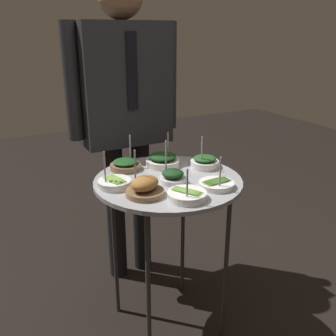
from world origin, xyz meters
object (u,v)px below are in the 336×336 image
bowl_asparagus_center (187,195)px  waiter_figure (124,99)px  bowl_spinach_front_left (125,165)px  bowl_spinach_front_right (172,177)px  bowl_spinach_mid_right (205,162)px  bowl_spinach_back_right (163,160)px  bowl_roast_mid_left (145,187)px  bowl_asparagus_far_rim (216,184)px  serving_cart (168,192)px  bowl_asparagus_back_left (114,183)px

bowl_asparagus_center → waiter_figure: size_ratio=0.09×
bowl_spinach_front_left → bowl_spinach_front_right: bowl_spinach_front_right is taller
bowl_spinach_mid_right → bowl_spinach_back_right: bearing=145.2°
bowl_spinach_front_left → bowl_spinach_front_right: 0.26m
bowl_spinach_mid_right → bowl_spinach_front_right: bearing=-157.4°
bowl_roast_mid_left → bowl_asparagus_center: bearing=-40.3°
bowl_asparagus_far_rim → bowl_spinach_mid_right: 0.24m
bowl_asparagus_center → bowl_spinach_mid_right: size_ratio=0.96×
serving_cart → bowl_spinach_front_right: bearing=-93.3°
bowl_asparagus_back_left → bowl_roast_mid_left: bearing=-61.4°
bowl_spinach_front_right → bowl_roast_mid_left: (-0.16, -0.06, 0.01)m
bowl_asparagus_back_left → bowl_spinach_front_left: 0.20m
serving_cart → bowl_roast_mid_left: size_ratio=4.35×
bowl_spinach_back_right → bowl_spinach_front_left: 0.18m
bowl_spinach_mid_right → bowl_asparagus_center: bearing=-133.8°
bowl_spinach_mid_right → bowl_spinach_front_left: bearing=156.3°
serving_cart → bowl_roast_mid_left: bearing=-145.9°
bowl_asparagus_back_left → bowl_spinach_front_right: bearing=-17.3°
bowl_spinach_front_right → bowl_asparagus_far_rim: (0.13, -0.13, -0.01)m
bowl_spinach_front_left → bowl_spinach_mid_right: size_ratio=0.98×
bowl_asparagus_back_left → bowl_spinach_front_right: (0.23, -0.07, 0.01)m
serving_cart → bowl_spinach_front_left: size_ratio=5.02×
bowl_spinach_back_right → bowl_spinach_mid_right: 0.20m
bowl_asparagus_back_left → bowl_asparagus_center: bearing=-50.5°
bowl_spinach_front_right → serving_cart: bearing=86.7°
bowl_spinach_front_left → bowl_spinach_front_right: size_ratio=0.87×
serving_cart → bowl_asparagus_far_rim: 0.23m
bowl_spinach_back_right → bowl_roast_mid_left: 0.34m
bowl_spinach_front_left → bowl_roast_mid_left: bearing=-97.9°
bowl_asparagus_far_rim → bowl_spinach_mid_right: bowl_spinach_mid_right is taller
bowl_spinach_front_left → waiter_figure: waiter_figure is taller
bowl_spinach_front_right → bowl_spinach_mid_right: bowl_spinach_front_right is taller
serving_cart → bowl_spinach_front_left: (-0.12, 0.20, 0.09)m
bowl_spinach_front_right → bowl_asparagus_center: 0.17m
serving_cart → bowl_spinach_front_right: size_ratio=4.34×
bowl_spinach_front_right → waiter_figure: (0.01, 0.54, 0.24)m
waiter_figure → bowl_spinach_back_right: bearing=-81.6°
serving_cart → bowl_spinach_front_right: 0.10m
bowl_spinach_front_left → bowl_asparagus_far_rim: 0.44m
bowl_spinach_front_left → bowl_asparagus_center: (0.08, -0.41, -0.01)m
bowl_spinach_back_right → bowl_spinach_front_right: bowl_spinach_front_right is taller
bowl_asparagus_back_left → bowl_spinach_mid_right: size_ratio=1.00×
bowl_roast_mid_left → bowl_spinach_mid_right: 0.41m
bowl_asparagus_center → serving_cart: bearing=81.3°
bowl_spinach_front_right → waiter_figure: size_ratio=0.11×
bowl_spinach_back_right → bowl_spinach_mid_right: bowl_spinach_mid_right is taller
bowl_spinach_back_right → bowl_spinach_mid_right: (0.16, -0.11, -0.00)m
serving_cart → bowl_spinach_back_right: (0.06, 0.16, 0.09)m
bowl_spinach_back_right → waiter_figure: size_ratio=0.10×
serving_cart → bowl_spinach_front_right: (-0.00, -0.04, 0.09)m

